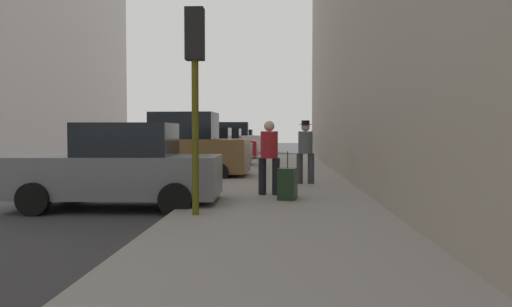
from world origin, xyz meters
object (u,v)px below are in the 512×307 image
object	(u,v)px
parked_dark_green_sedan	(205,149)
parked_gray_coupe	(120,168)
parked_red_hatchback	(221,145)
pedestrian_with_beanie	(305,149)
traffic_light	(195,66)
parked_bronze_suv	(180,149)
rolling_suitcase	(288,184)
parked_blue_sedan	(239,141)
fire_hydrant	(242,160)
pedestrian_in_red_jacket	(269,154)
parked_white_van	(231,140)

from	to	relation	value
parked_dark_green_sedan	parked_gray_coupe	bearing A→B (deg)	-90.00
parked_red_hatchback	pedestrian_with_beanie	world-z (taller)	pedestrian_with_beanie
traffic_light	parked_gray_coupe	bearing A→B (deg)	139.68
parked_gray_coupe	pedestrian_with_beanie	world-z (taller)	pedestrian_with_beanie
traffic_light	parked_bronze_suv	bearing A→B (deg)	103.41
parked_dark_green_sedan	rolling_suitcase	world-z (taller)	parked_dark_green_sedan
parked_dark_green_sedan	pedestrian_with_beanie	xyz separation A→B (m)	(4.04, -7.98, 0.29)
parked_dark_green_sedan	parked_blue_sedan	distance (m)	17.87
pedestrian_with_beanie	parked_blue_sedan	bearing A→B (deg)	98.89
traffic_light	pedestrian_with_beanie	distance (m)	6.03
pedestrian_with_beanie	fire_hydrant	bearing A→B (deg)	111.45
parked_red_hatchback	traffic_light	distance (m)	19.20
parked_dark_green_sedan	pedestrian_with_beanie	distance (m)	8.95
parked_bronze_suv	rolling_suitcase	world-z (taller)	parked_bronze_suv
parked_gray_coupe	parked_dark_green_sedan	distance (m)	11.79
pedestrian_in_red_jacket	rolling_suitcase	world-z (taller)	pedestrian_in_red_jacket
parked_bronze_suv	traffic_light	bearing A→B (deg)	-76.59
parked_red_hatchback	rolling_suitcase	size ratio (longest dim) A/B	4.05
pedestrian_with_beanie	rolling_suitcase	distance (m)	3.39
parked_white_van	pedestrian_with_beanie	bearing A→B (deg)	-78.13
parked_blue_sedan	rolling_suitcase	xyz separation A→B (m)	(3.49, -29.13, -0.36)
parked_gray_coupe	fire_hydrant	xyz separation A→B (m)	(1.80, 9.50, -0.35)
parked_red_hatchback	pedestrian_with_beanie	distance (m)	14.23
parked_white_van	fire_hydrant	world-z (taller)	parked_white_van
rolling_suitcase	parked_blue_sedan	bearing A→B (deg)	96.84
rolling_suitcase	parked_white_van	bearing A→B (deg)	98.83
parked_blue_sedan	pedestrian_with_beanie	bearing A→B (deg)	-81.11
parked_gray_coupe	traffic_light	distance (m)	3.09
pedestrian_with_beanie	parked_bronze_suv	bearing A→B (deg)	149.35
parked_white_van	rolling_suitcase	size ratio (longest dim) A/B	4.48
parked_bronze_suv	traffic_light	world-z (taller)	traffic_light
parked_dark_green_sedan	parked_red_hatchback	xyz separation A→B (m)	(-0.00, 5.66, 0.00)
parked_gray_coupe	pedestrian_in_red_jacket	size ratio (longest dim) A/B	2.48
pedestrian_in_red_jacket	rolling_suitcase	xyz separation A→B (m)	(0.41, -0.75, -0.61)
parked_bronze_suv	parked_red_hatchback	world-z (taller)	parked_bronze_suv
parked_bronze_suv	traffic_light	xyz separation A→B (m)	(1.85, -7.78, 1.73)
parked_bronze_suv	parked_red_hatchback	distance (m)	11.25
parked_bronze_suv	rolling_suitcase	bearing A→B (deg)	-58.38
pedestrian_in_red_jacket	pedestrian_with_beanie	bearing A→B (deg)	69.23
parked_bronze_suv	parked_dark_green_sedan	bearing A→B (deg)	90.00
parked_red_hatchback	pedestrian_in_red_jacket	world-z (taller)	pedestrian_in_red_jacket
parked_blue_sedan	pedestrian_in_red_jacket	distance (m)	28.55
fire_hydrant	traffic_light	distance (m)	11.30
pedestrian_in_red_jacket	pedestrian_with_beanie	world-z (taller)	pedestrian_with_beanie
fire_hydrant	traffic_light	size ratio (longest dim) A/B	0.20
parked_bronze_suv	pedestrian_in_red_jacket	size ratio (longest dim) A/B	2.73
pedestrian_in_red_jacket	traffic_light	bearing A→B (deg)	-113.31
parked_bronze_suv	pedestrian_in_red_jacket	xyz separation A→B (m)	(3.08, -4.93, 0.07)
parked_dark_green_sedan	parked_white_van	size ratio (longest dim) A/B	0.90
parked_gray_coupe	parked_red_hatchback	bearing A→B (deg)	90.00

